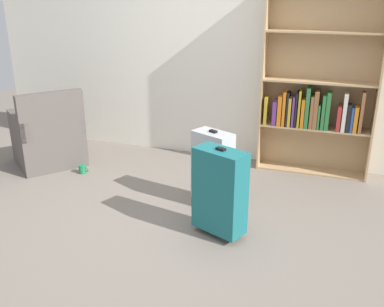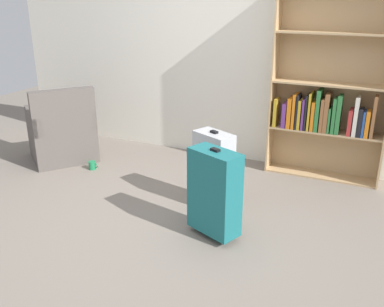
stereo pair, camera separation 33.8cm
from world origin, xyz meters
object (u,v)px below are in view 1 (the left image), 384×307
Objects in this scene: armchair at (49,138)px; suitcase_teal at (220,191)px; mug at (83,169)px; suitcase_silver at (213,167)px; bookshelf at (317,91)px.

suitcase_teal is at bearing -20.96° from armchair.
suitcase_silver reaches higher than mug.
suitcase_teal is (-0.61, -1.66, -0.51)m from bookshelf.
suitcase_silver is (1.58, -0.25, 0.34)m from mug.
armchair is 0.59m from mug.
bookshelf is 16.81× the size of mug.
mug is (0.51, -0.13, -0.27)m from armchair.
mug is at bearing 157.28° from suitcase_teal.
armchair is (-2.89, -0.79, -0.59)m from bookshelf.
mug is 0.16× the size of suitcase_teal.
armchair is 1.33× the size of suitcase_silver.
armchair is 8.20× the size of mug.
armchair reaches higher than mug.
bookshelf is 1.51m from suitcase_silver.
bookshelf is at bearing 20.96° from mug.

